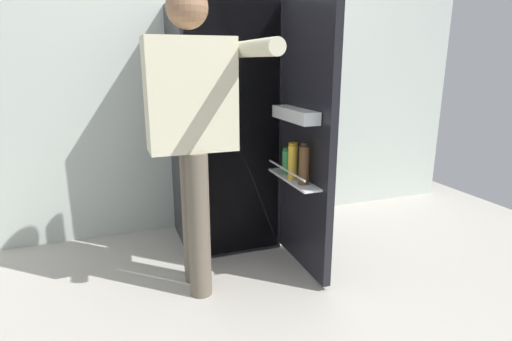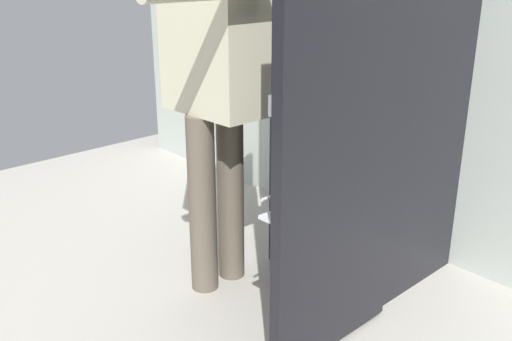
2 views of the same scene
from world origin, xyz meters
name	(u,v)px [view 2 (image 2 of 2)]	position (x,y,z in m)	size (l,w,h in m)	color
ground_plane	(278,304)	(0.00, 0.00, 0.00)	(5.05, 5.05, 0.00)	#B7B2A8
refrigerator	(367,102)	(0.02, 0.51, 0.82)	(0.68, 1.23, 1.63)	black
person	(215,73)	(-0.32, -0.06, 0.97)	(0.54, 0.76, 1.62)	#665B4C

